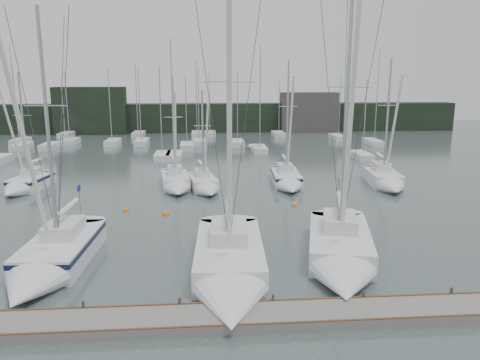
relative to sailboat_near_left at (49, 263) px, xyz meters
name	(u,v)px	position (x,y,z in m)	size (l,w,h in m)	color
ground	(223,272)	(8.76, -0.47, -0.63)	(160.00, 160.00, 0.00)	#404E4B
dock	(228,318)	(8.76, -5.47, -0.43)	(24.00, 2.00, 0.40)	slate
far_treeline	(207,118)	(8.76, 61.53, 1.87)	(90.00, 4.00, 5.00)	black
far_building_left	(90,111)	(-11.24, 59.53, 3.37)	(12.00, 3.00, 8.00)	black
far_building_right	(309,112)	(26.76, 59.53, 2.87)	(10.00, 3.00, 7.00)	#44413E
mast_forest	(173,142)	(3.51, 44.51, -0.16)	(53.34, 28.29, 14.14)	silver
sailboat_near_left	(49,263)	(0.00, 0.00, 0.00)	(3.58, 10.25, 14.23)	silver
sailboat_near_center	(230,274)	(9.04, -2.03, -0.02)	(4.01, 12.05, 16.37)	silver
sailboat_near_right	(341,258)	(14.95, -0.52, -0.01)	(5.72, 11.09, 15.79)	silver
sailboat_mid_a	(24,185)	(-7.70, 18.08, -0.06)	(3.30, 6.81, 10.91)	silver
sailboat_mid_b	(176,184)	(5.45, 17.64, -0.10)	(3.14, 7.64, 10.52)	silver
sailboat_mid_c	(205,186)	(8.00, 16.77, -0.12)	(3.16, 6.49, 9.38)	silver
sailboat_mid_d	(287,181)	(15.46, 17.96, -0.07)	(2.87, 7.98, 12.01)	silver
sailboat_mid_e	(386,181)	(24.29, 16.95, -0.04)	(3.45, 8.09, 12.14)	silver
buoy_a	(165,214)	(5.06, 10.11, -0.63)	(0.54, 0.54, 0.54)	orange
buoy_b	(294,206)	(14.83, 11.70, -0.63)	(0.47, 0.47, 0.47)	orange
buoy_c	(126,211)	(2.02, 11.34, -0.63)	(0.46, 0.46, 0.46)	orange
seagull	(251,146)	(10.45, 2.21, 5.52)	(1.06, 0.47, 0.21)	white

